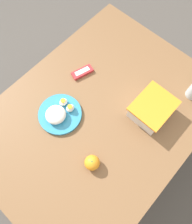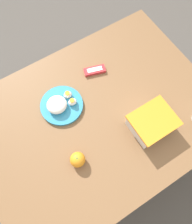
% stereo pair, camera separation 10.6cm
% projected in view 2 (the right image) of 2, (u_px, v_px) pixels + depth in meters
% --- Properties ---
extents(ground_plane, '(10.00, 10.00, 0.00)m').
position_uv_depth(ground_plane, '(97.00, 147.00, 1.75)').
color(ground_plane, '#4C4742').
extents(table, '(1.20, 0.90, 0.72)m').
position_uv_depth(table, '(98.00, 121.00, 1.16)').
color(table, brown).
rests_on(table, ground_plane).
extents(food_container, '(0.20, 0.17, 0.10)m').
position_uv_depth(food_container, '(151.00, 124.00, 1.02)').
color(food_container, white).
rests_on(food_container, table).
extents(orange_fruit, '(0.07, 0.07, 0.07)m').
position_uv_depth(orange_fruit, '(78.00, 160.00, 0.97)').
color(orange_fruit, orange).
rests_on(orange_fruit, table).
extents(rice_plate, '(0.21, 0.21, 0.07)m').
position_uv_depth(rice_plate, '(61.00, 105.00, 1.08)').
color(rice_plate, teal).
rests_on(rice_plate, table).
extents(candy_bar, '(0.12, 0.08, 0.02)m').
position_uv_depth(candy_bar, '(95.00, 70.00, 1.17)').
color(candy_bar, '#B7282D').
rests_on(candy_bar, table).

